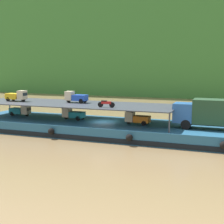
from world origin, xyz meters
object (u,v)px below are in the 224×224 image
Objects in this scene: mini_truck_lower_mid at (137,118)px; motorcycle_upper_port at (106,103)px; cargo_barge at (104,128)px; covered_lorry at (209,113)px; mini_truck_lower_stern at (21,110)px; mini_truck_upper_stern at (17,96)px; mini_truck_lower_aft at (73,114)px; mini_truck_upper_mid at (76,97)px.

motorcycle_upper_port is at bearing -147.28° from mini_truck_lower_mid.
covered_lorry is at bearing -1.59° from cargo_barge.
mini_truck_lower_stern is at bearing 177.26° from mini_truck_lower_mid.
mini_truck_upper_stern is at bearing -179.88° from covered_lorry.
covered_lorry reaches higher than mini_truck_lower_stern.
mini_truck_lower_stern is 1.45× the size of motorcycle_upper_port.
mini_truck_lower_aft is 1.47× the size of motorcycle_upper_port.
covered_lorry is 2.86× the size of mini_truck_lower_stern.
cargo_barge is 11.95m from mini_truck_lower_stern.
cargo_barge is at bearing 176.26° from mini_truck_lower_mid.
mini_truck_upper_mid reaches higher than mini_truck_lower_aft.
mini_truck_lower_mid is at bearing 179.57° from covered_lorry.
motorcycle_upper_port is at bearing -170.19° from covered_lorry.
covered_lorry is 23.73m from mini_truck_lower_stern.
mini_truck_upper_mid is at bearing 175.99° from covered_lorry.
mini_truck_lower_stern is at bearing 99.50° from mini_truck_upper_stern.
covered_lorry is 2.84× the size of mini_truck_upper_stern.
cargo_barge is 12.12× the size of mini_truck_upper_stern.
mini_truck_lower_stern is 8.15m from mini_truck_upper_mid.
covered_lorry reaches higher than motorcycle_upper_port.
mini_truck_upper_mid is (7.75, 1.16, 0.00)m from mini_truck_upper_stern.
cargo_barge is 4.28× the size of covered_lorry.
mini_truck_lower_aft is at bearing 177.04° from mini_truck_lower_mid.
cargo_barge is 12.24× the size of mini_truck_lower_stern.
covered_lorry is at bearing 0.12° from mini_truck_upper_stern.
mini_truck_lower_mid is 3.93m from motorcycle_upper_port.
motorcycle_upper_port is (-2.96, -1.90, 1.74)m from mini_truck_lower_mid.
covered_lorry reaches higher than mini_truck_lower_aft.
mini_truck_upper_stern is (0.15, -0.88, 2.00)m from mini_truck_lower_stern.
mini_truck_lower_stern and mini_truck_lower_mid have the same top height.
mini_truck_lower_stern is 13.41m from motorcycle_upper_port.
mini_truck_lower_aft is (-4.03, 0.15, 1.44)m from cargo_barge.
mini_truck_upper_stern is at bearing -176.03° from mini_truck_lower_aft.
mini_truck_upper_mid is at bearing 150.08° from motorcycle_upper_port.
mini_truck_lower_stern is 2.19m from mini_truck_upper_stern.
cargo_barge is 17.70× the size of motorcycle_upper_port.
mini_truck_lower_stern is at bearing 177.60° from cargo_barge.
mini_truck_lower_aft is at bearing 3.97° from mini_truck_upper_stern.
covered_lorry is at bearing -1.99° from mini_truck_lower_stern.
mini_truck_upper_stern reaches higher than cargo_barge.
mini_truck_lower_stern reaches higher than cargo_barge.
mini_truck_lower_stern is (-23.69, 0.82, -1.00)m from covered_lorry.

